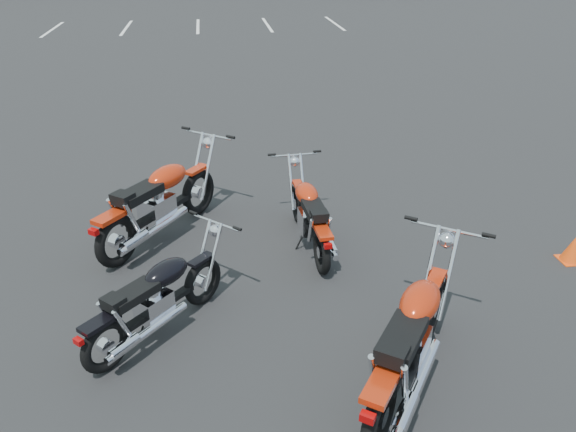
{
  "coord_description": "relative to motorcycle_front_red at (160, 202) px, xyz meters",
  "views": [
    {
      "loc": [
        -0.64,
        -5.43,
        3.79
      ],
      "look_at": [
        0.2,
        0.6,
        0.65
      ],
      "focal_mm": 35.0,
      "sensor_mm": 36.0,
      "label": 1
    }
  ],
  "objects": [
    {
      "name": "ground",
      "position": [
        1.41,
        -1.46,
        -0.54
      ],
      "size": [
        120.0,
        120.0,
        0.0
      ],
      "primitive_type": "plane",
      "color": "black",
      "rests_on": "ground"
    },
    {
      "name": "motorcycle_front_red",
      "position": [
        0.0,
        0.0,
        0.0
      ],
      "size": [
        1.83,
        2.18,
        1.18
      ],
      "color": "black",
      "rests_on": "ground"
    },
    {
      "name": "motorcycle_second_black",
      "position": [
        0.09,
        -2.08,
        -0.1
      ],
      "size": [
        1.6,
        1.66,
        0.95
      ],
      "color": "black",
      "rests_on": "ground"
    },
    {
      "name": "motorcycle_third_red",
      "position": [
        1.95,
        -0.48,
        -0.09
      ],
      "size": [
        0.77,
        1.99,
        0.97
      ],
      "color": "black",
      "rests_on": "ground"
    },
    {
      "name": "motorcycle_rear_red",
      "position": [
        2.4,
        -3.15,
        -0.01
      ],
      "size": [
        1.74,
        2.15,
        1.15
      ],
      "color": "black",
      "rests_on": "ground"
    },
    {
      "name": "training_cone_near",
      "position": [
        5.19,
        -1.34,
        -0.37
      ],
      "size": [
        0.29,
        0.29,
        0.34
      ],
      "color": "#FF4B0D",
      "rests_on": "ground"
    },
    {
      "name": "parking_line_stripes",
      "position": [
        -1.09,
        18.54,
        -0.53
      ],
      "size": [
        15.12,
        4.0,
        0.01
      ],
      "color": "silver",
      "rests_on": "ground"
    }
  ]
}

